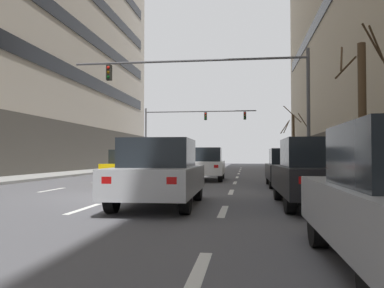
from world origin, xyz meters
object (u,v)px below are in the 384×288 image
at_px(taxi_driving_0, 130,166).
at_px(car_parked_1, 317,173).
at_px(car_driving_4, 206,164).
at_px(street_tree_2, 362,111).
at_px(taxi_driving_1, 188,161).
at_px(pedestrian_0, 309,158).
at_px(car_driving_3, 178,162).
at_px(car_parked_2, 289,168).
at_px(car_driving_2, 160,173).
at_px(traffic_signal_1, 185,123).
at_px(street_tree_0, 293,139).
at_px(traffic_signal_0, 230,86).

distance_m(taxi_driving_0, car_parked_1, 11.35).
height_order(car_driving_4, street_tree_2, street_tree_2).
height_order(taxi_driving_1, pedestrian_0, taxi_driving_1).
relative_size(car_driving_3, car_parked_2, 1.06).
bearing_deg(car_parked_1, car_driving_2, -173.60).
height_order(car_driving_3, pedestrian_0, pedestrian_0).
xyz_separation_m(car_parked_2, pedestrian_0, (2.52, 11.29, 0.38)).
height_order(taxi_driving_1, car_driving_3, taxi_driving_1).
distance_m(car_driving_4, traffic_signal_1, 23.01).
bearing_deg(pedestrian_0, traffic_signal_1, 126.01).
bearing_deg(car_driving_2, car_parked_1, 6.40).
relative_size(car_driving_3, street_tree_0, 0.83).
xyz_separation_m(taxi_driving_1, pedestrian_0, (9.93, -10.91, 0.31)).
xyz_separation_m(car_driving_3, car_parked_2, (7.26, -15.67, -0.03)).
height_order(car_parked_1, traffic_signal_1, traffic_signal_1).
distance_m(car_driving_2, traffic_signal_1, 33.79).
xyz_separation_m(taxi_driving_1, traffic_signal_1, (-0.90, 3.99, 4.03)).
height_order(car_driving_3, car_parked_2, car_driving_3).
xyz_separation_m(taxi_driving_1, car_parked_1, (7.41, -28.83, -0.00)).
relative_size(taxi_driving_1, car_driving_3, 1.03).
bearing_deg(car_parked_2, pedestrian_0, 77.41).
bearing_deg(car_driving_4, pedestrian_0, 48.90).
relative_size(traffic_signal_1, pedestrian_0, 6.99).
height_order(taxi_driving_0, car_driving_4, taxi_driving_0).
bearing_deg(taxi_driving_0, traffic_signal_1, 92.28).
height_order(taxi_driving_0, taxi_driving_1, taxi_driving_1).
bearing_deg(car_driving_2, car_driving_4, 89.69).
bearing_deg(car_driving_3, street_tree_0, 11.45).
bearing_deg(pedestrian_0, street_tree_2, -91.26).
bearing_deg(traffic_signal_1, car_driving_2, -82.48).
bearing_deg(car_parked_1, street_tree_2, 61.48).
height_order(car_driving_4, pedestrian_0, pedestrian_0).
relative_size(car_parked_2, street_tree_0, 0.79).
bearing_deg(car_driving_3, taxi_driving_1, 91.32).
bearing_deg(car_driving_3, car_parked_2, -65.13).
bearing_deg(car_parked_1, traffic_signal_1, 104.21).
bearing_deg(traffic_signal_1, street_tree_2, -69.89).
bearing_deg(car_driving_3, car_driving_2, -81.63).
bearing_deg(car_driving_3, traffic_signal_0, -67.70).
bearing_deg(car_parked_2, taxi_driving_0, 164.59).
bearing_deg(street_tree_2, taxi_driving_0, 154.41).
bearing_deg(street_tree_2, street_tree_0, 90.04).
xyz_separation_m(car_driving_4, traffic_signal_0, (1.27, 0.30, 4.14)).
distance_m(car_parked_1, street_tree_0, 24.38).
height_order(car_driving_3, traffic_signal_0, traffic_signal_0).
bearing_deg(street_tree_2, car_parked_2, 130.95).
bearing_deg(pedestrian_0, street_tree_0, 92.90).
xyz_separation_m(car_driving_4, car_parked_2, (3.86, -3.98, -0.06)).
relative_size(car_driving_3, car_driving_4, 0.97).
xyz_separation_m(car_driving_2, traffic_signal_1, (-4.39, 33.26, 4.04)).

